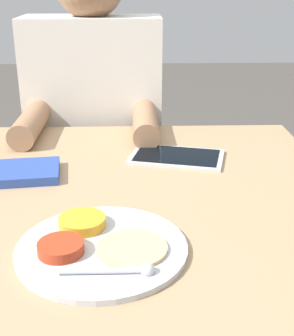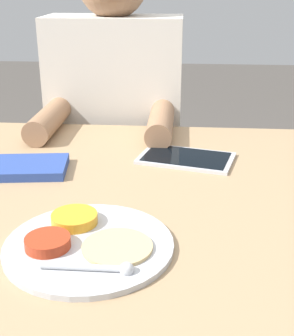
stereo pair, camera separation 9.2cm
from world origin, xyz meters
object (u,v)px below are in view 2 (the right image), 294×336
Objects in this scene: thali_tray at (86,243)px; tablet_device at (186,158)px; red_notebook at (20,168)px; person_diner at (117,160)px.

tablet_device is at bearing 68.21° from thali_tray.
thali_tray is at bearing -111.79° from tablet_device.
red_notebook is 0.18× the size of person_diner.
person_diner is at bearing 74.06° from red_notebook.
thali_tray is 0.44m from tablet_device.
red_notebook is (-0.21, 0.30, -0.00)m from thali_tray.
thali_tray is at bearing -85.27° from person_diner.
tablet_device is 0.50m from person_diner.
thali_tray is 1.12× the size of tablet_device.
person_diner reaches higher than thali_tray.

